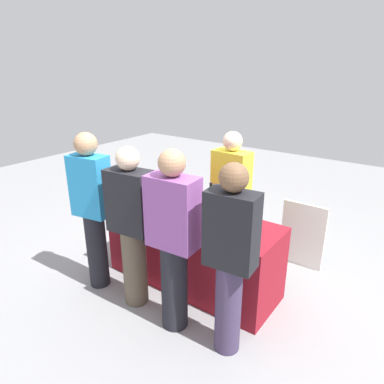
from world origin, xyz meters
TOP-DOWN VIEW (x-y plane):
  - ground_plane at (0.00, 0.00)m, footprint 12.00×12.00m
  - tasting_table at (0.00, 0.00)m, footprint 1.80×0.64m
  - wine_bottle_0 at (-0.59, 0.08)m, footprint 0.08×0.08m
  - wine_bottle_1 at (-0.37, 0.08)m, footprint 0.07×0.07m
  - wine_bottle_2 at (0.12, 0.15)m, footprint 0.08×0.08m
  - wine_bottle_3 at (0.33, 0.06)m, footprint 0.07×0.07m
  - wine_bottle_4 at (0.65, 0.09)m, footprint 0.07×0.07m
  - wine_glass_0 at (-0.35, -0.10)m, footprint 0.06×0.06m
  - wine_glass_1 at (0.18, -0.13)m, footprint 0.06×0.06m
  - wine_glass_2 at (0.64, -0.08)m, footprint 0.07×0.07m
  - ice_bucket at (-0.53, -0.02)m, footprint 0.19×0.19m
  - server_pouring at (0.11, 0.57)m, footprint 0.41×0.24m
  - guest_0 at (-0.77, -0.60)m, footprint 0.40×0.26m
  - guest_1 at (-0.26, -0.57)m, footprint 0.44×0.27m
  - guest_2 at (0.26, -0.61)m, footprint 0.43×0.26m
  - guest_3 at (0.77, -0.57)m, footprint 0.40×0.24m
  - menu_board at (0.81, 1.00)m, footprint 0.49×0.03m

SIDE VIEW (x-z plane):
  - ground_plane at x=0.00m, z-range 0.00..0.00m
  - menu_board at x=0.81m, z-range 0.00..0.75m
  - tasting_table at x=0.00m, z-range 0.00..0.77m
  - guest_1 at x=-0.26m, z-range 0.05..1.59m
  - server_pouring at x=0.11m, z-range 0.06..1.59m
  - guest_3 at x=0.77m, z-range 0.07..1.64m
  - ice_bucket at x=-0.53m, z-range 0.77..0.94m
  - wine_glass_0 at x=-0.35m, z-range 0.80..0.92m
  - guest_2 at x=0.26m, z-range 0.06..1.66m
  - wine_glass_2 at x=0.64m, z-range 0.80..0.94m
  - wine_glass_1 at x=0.18m, z-range 0.80..0.94m
  - wine_bottle_0 at x=-0.59m, z-range 0.73..1.03m
  - guest_0 at x=-0.77m, z-range 0.08..1.68m
  - wine_bottle_4 at x=0.65m, z-range 0.72..1.04m
  - wine_bottle_3 at x=0.33m, z-range 0.73..1.04m
  - wine_bottle_1 at x=-0.37m, z-range 0.73..1.06m
  - wine_bottle_2 at x=0.12m, z-range 0.73..1.06m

